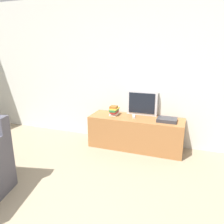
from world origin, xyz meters
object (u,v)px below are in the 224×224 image
at_px(remote_on_stand, 134,116).
at_px(set_top_box, 167,120).
at_px(tv_stand, 136,133).
at_px(television, 142,103).
at_px(book_stack, 114,111).

distance_m(remote_on_stand, set_top_box, 0.57).
xyz_separation_m(tv_stand, television, (0.05, 0.21, 0.50)).
height_order(tv_stand, television, television).
bearing_deg(set_top_box, tv_stand, 176.87).
relative_size(book_stack, set_top_box, 0.72).
height_order(television, remote_on_stand, television).
relative_size(book_stack, remote_on_stand, 1.15).
distance_m(book_stack, set_top_box, 0.93).
xyz_separation_m(television, remote_on_stand, (-0.10, -0.18, -0.21)).
distance_m(television, set_top_box, 0.56).
xyz_separation_m(tv_stand, remote_on_stand, (-0.05, 0.03, 0.29)).
xyz_separation_m(book_stack, set_top_box, (0.93, -0.05, -0.05)).
relative_size(tv_stand, remote_on_stand, 8.17).
distance_m(tv_stand, book_stack, 0.54).
relative_size(television, remote_on_stand, 2.73).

